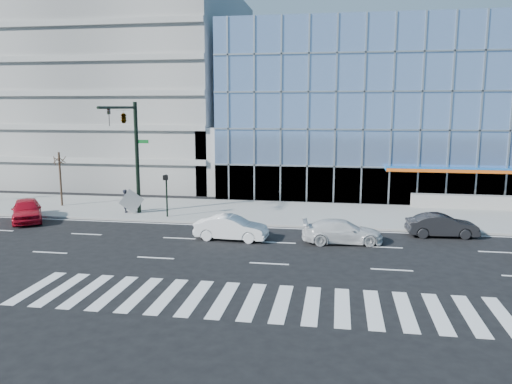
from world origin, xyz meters
TOP-DOWN VIEW (x-y plane):
  - ground at (0.00, 0.00)m, footprint 160.00×160.00m
  - sidewalk at (0.00, 8.00)m, footprint 120.00×8.00m
  - theatre_building at (14.00, 26.00)m, footprint 42.00×26.00m
  - parking_garage at (-20.00, 26.00)m, footprint 24.00×24.00m
  - ramp_block at (-6.00, 18.00)m, footprint 6.00×8.00m
  - tower_backdrop at (-30.00, 70.00)m, footprint 14.00×14.00m
  - traffic_signal at (-11.00, 4.57)m, footprint 1.14×5.74m
  - ped_signal_post at (-8.50, 4.94)m, footprint 0.30×0.33m
  - street_tree_near at (-18.00, 7.50)m, footprint 1.10×1.10m
  - white_suv at (3.63, 0.58)m, footprint 4.83×2.44m
  - white_sedan at (-2.86, 0.25)m, footprint 4.41×1.78m
  - dark_sedan at (9.63, 3.00)m, footprint 4.29×1.78m
  - red_sedan at (-17.79, 2.68)m, footprint 4.10×4.88m
  - pedestrian at (-11.96, 5.89)m, footprint 0.60×0.72m
  - tilted_panel at (-11.37, 5.55)m, footprint 1.76×0.59m

SIDE VIEW (x-z plane):
  - ground at x=0.00m, z-range 0.00..0.00m
  - sidewalk at x=0.00m, z-range 0.00..0.15m
  - white_suv at x=3.63m, z-range 0.00..1.35m
  - dark_sedan at x=9.63m, z-range 0.00..1.38m
  - white_sedan at x=-2.86m, z-range 0.00..1.43m
  - red_sedan at x=-17.79m, z-range 0.00..1.58m
  - pedestrian at x=-11.96m, z-range 0.15..1.85m
  - tilted_panel at x=-11.37m, z-range 0.15..1.97m
  - ped_signal_post at x=-8.50m, z-range 0.64..3.64m
  - ramp_block at x=-6.00m, z-range 0.00..6.00m
  - street_tree_near at x=-18.00m, z-range 1.66..5.89m
  - traffic_signal at x=-11.00m, z-range 2.16..10.16m
  - theatre_building at x=14.00m, z-range 0.00..15.00m
  - parking_garage at x=-20.00m, z-range 0.00..20.00m
  - tower_backdrop at x=-30.00m, z-range 0.00..48.00m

